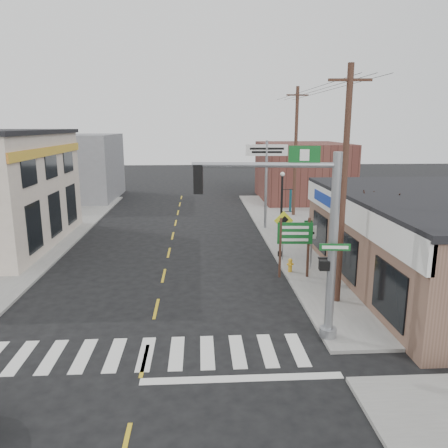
{
  "coord_description": "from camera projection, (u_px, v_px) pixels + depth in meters",
  "views": [
    {
      "loc": [
        1.79,
        -12.66,
        7.29
      ],
      "look_at": [
        2.95,
        7.07,
        2.8
      ],
      "focal_mm": 35.0,
      "sensor_mm": 36.0,
      "label": 1
    }
  ],
  "objects": [
    {
      "name": "bare_tree",
      "position": [
        382.0,
        199.0,
        19.88
      ],
      "size": [
        2.46,
        2.46,
        4.93
      ],
      "rotation": [
        0.0,
        0.0,
        -0.24
      ],
      "color": "black",
      "rests_on": "sidewalk_right"
    },
    {
      "name": "sidewalk_left",
      "position": [
        18.0,
        249.0,
        25.96
      ],
      "size": [
        6.0,
        38.0,
        0.13
      ],
      "primitive_type": "cube",
      "color": "gray",
      "rests_on": "ground"
    },
    {
      "name": "center_line",
      "position": [
        164.0,
        276.0,
        21.62
      ],
      "size": [
        0.12,
        56.0,
        0.01
      ],
      "primitive_type": "cube",
      "color": "gold",
      "rests_on": "ground"
    },
    {
      "name": "shrub_front",
      "position": [
        403.0,
        299.0,
        17.05
      ],
      "size": [
        1.36,
        1.36,
        1.02
      ],
      "primitive_type": "ellipsoid",
      "color": "#183C19",
      "rests_on": "sidewalk_right"
    },
    {
      "name": "lamp_post",
      "position": [
        283.0,
        208.0,
        23.84
      ],
      "size": [
        0.61,
        0.48,
        4.71
      ],
      "rotation": [
        0.0,
        0.0,
        0.04
      ],
      "color": "black",
      "rests_on": "sidewalk_right"
    },
    {
      "name": "utility_pole_far",
      "position": [
        296.0,
        151.0,
        34.54
      ],
      "size": [
        1.75,
        0.26,
        10.08
      ],
      "rotation": [
        0.0,
        0.0,
        0.1
      ],
      "color": "#41301A",
      "rests_on": "sidewalk_right"
    },
    {
      "name": "utility_pole_near",
      "position": [
        344.0,
        186.0,
        17.17
      ],
      "size": [
        1.64,
        0.25,
        9.42
      ],
      "rotation": [
        0.0,
        0.0,
        -0.08
      ],
      "color": "#412C1E",
      "rests_on": "sidewalk_right"
    },
    {
      "name": "sidewalk_right",
      "position": [
        316.0,
        245.0,
        26.99
      ],
      "size": [
        6.0,
        38.0,
        0.13
      ],
      "primitive_type": "cube",
      "color": "gray",
      "rests_on": "ground"
    },
    {
      "name": "shrub_back",
      "position": [
        371.0,
        273.0,
        20.39
      ],
      "size": [
        1.03,
        1.03,
        0.77
      ],
      "primitive_type": "ellipsoid",
      "color": "black",
      "rests_on": "sidewalk_right"
    },
    {
      "name": "dance_center_sign",
      "position": [
        266.0,
        162.0,
        30.14
      ],
      "size": [
        2.89,
        0.18,
        6.14
      ],
      "rotation": [
        0.0,
        0.0,
        -0.06
      ],
      "color": "gray",
      "rests_on": "sidewalk_right"
    },
    {
      "name": "ped_crossing_sign",
      "position": [
        283.0,
        227.0,
        23.36
      ],
      "size": [
        1.05,
        0.07,
        2.71
      ],
      "rotation": [
        0.0,
        0.0,
        0.01
      ],
      "color": "gray",
      "rests_on": "sidewalk_right"
    },
    {
      "name": "crosswalk",
      "position": [
        146.0,
        354.0,
        14.23
      ],
      "size": [
        11.0,
        2.2,
        0.01
      ],
      "primitive_type": "cube",
      "color": "silver",
      "rests_on": "ground"
    },
    {
      "name": "guide_sign",
      "position": [
        295.0,
        239.0,
        20.64
      ],
      "size": [
        1.67,
        0.14,
        2.91
      ],
      "rotation": [
        0.0,
        0.0,
        -0.07
      ],
      "color": "#492D22",
      "rests_on": "sidewalk_right"
    },
    {
      "name": "bldg_distant_left",
      "position": [
        71.0,
        167.0,
        43.65
      ],
      "size": [
        9.0,
        10.0,
        6.4
      ],
      "primitive_type": "cube",
      "color": "gray",
      "rests_on": "ground"
    },
    {
      "name": "ground",
      "position": [
        145.0,
        360.0,
        13.84
      ],
      "size": [
        140.0,
        140.0,
        0.0
      ],
      "primitive_type": "plane",
      "color": "black",
      "rests_on": "ground"
    },
    {
      "name": "fire_hydrant",
      "position": [
        290.0,
        264.0,
        21.74
      ],
      "size": [
        0.22,
        0.22,
        0.69
      ],
      "rotation": [
        0.0,
        0.0,
        0.07
      ],
      "color": "yellow",
      "rests_on": "sidewalk_right"
    },
    {
      "name": "traffic_signal_pole",
      "position": [
        311.0,
        228.0,
        14.24
      ],
      "size": [
        5.15,
        0.39,
        6.52
      ],
      "rotation": [
        0.0,
        0.0,
        -0.11
      ],
      "color": "gray",
      "rests_on": "sidewalk_right"
    },
    {
      "name": "bldg_distant_right",
      "position": [
        302.0,
        172.0,
        43.11
      ],
      "size": [
        8.0,
        10.0,
        5.6
      ],
      "primitive_type": "cube",
      "color": "brown",
      "rests_on": "ground"
    }
  ]
}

